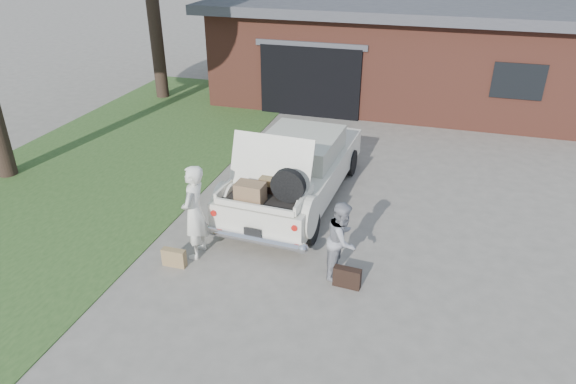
# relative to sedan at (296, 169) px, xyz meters

# --- Properties ---
(ground) EXTENTS (90.00, 90.00, 0.00)m
(ground) POSITION_rel_sedan_xyz_m (0.36, -2.37, -0.73)
(ground) COLOR gray
(ground) RESTS_ON ground
(grass_strip) EXTENTS (6.00, 16.00, 0.02)m
(grass_strip) POSITION_rel_sedan_xyz_m (-5.14, 0.63, -0.72)
(grass_strip) COLOR #2D4C1E
(grass_strip) RESTS_ON ground
(house) EXTENTS (12.80, 7.80, 3.30)m
(house) POSITION_rel_sedan_xyz_m (1.34, 9.10, 0.95)
(house) COLOR brown
(house) RESTS_ON ground
(sedan) EXTENTS (2.16, 5.02, 1.99)m
(sedan) POSITION_rel_sedan_xyz_m (0.00, 0.00, 0.00)
(sedan) COLOR beige
(sedan) RESTS_ON ground
(woman_left) EXTENTS (0.47, 0.68, 1.79)m
(woman_left) POSITION_rel_sedan_xyz_m (-1.14, -2.63, 0.17)
(woman_left) COLOR silver
(woman_left) RESTS_ON ground
(woman_right) EXTENTS (0.60, 0.74, 1.42)m
(woman_right) POSITION_rel_sedan_xyz_m (1.53, -2.47, -0.01)
(woman_right) COLOR gray
(woman_right) RESTS_ON ground
(suitcase_left) EXTENTS (0.44, 0.14, 0.34)m
(suitcase_left) POSITION_rel_sedan_xyz_m (-1.38, -3.08, -0.56)
(suitcase_left) COLOR #9D7E50
(suitcase_left) RESTS_ON ground
(suitcase_right) EXTENTS (0.48, 0.18, 0.36)m
(suitcase_right) POSITION_rel_sedan_xyz_m (1.70, -2.78, -0.54)
(suitcase_right) COLOR black
(suitcase_right) RESTS_ON ground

